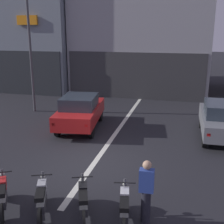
{
  "coord_description": "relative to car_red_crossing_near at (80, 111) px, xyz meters",
  "views": [
    {
      "loc": [
        3.04,
        -9.3,
        4.67
      ],
      "look_at": [
        0.16,
        2.0,
        1.4
      ],
      "focal_mm": 47.14,
      "sensor_mm": 36.0,
      "label": 1
    }
  ],
  "objects": [
    {
      "name": "car_grey_parked_kerbside",
      "position": [
        6.55,
        0.22,
        0.0
      ],
      "size": [
        1.81,
        4.12,
        1.64
      ],
      "color": "black",
      "rests_on": "ground"
    },
    {
      "name": "ground_plane",
      "position": [
        1.86,
        -3.63,
        -0.89
      ],
      "size": [
        120.0,
        120.0,
        0.0
      ],
      "primitive_type": "plane",
      "color": "#232328"
    },
    {
      "name": "lane_centre_line",
      "position": [
        1.86,
        2.37,
        -0.88
      ],
      "size": [
        0.2,
        18.0,
        0.01
      ],
      "primitive_type": "cube",
      "color": "silver",
      "rests_on": "ground"
    },
    {
      "name": "motorcycle_red_row_leftmost",
      "position": [
        0.38,
        -6.98,
        -0.43
      ],
      "size": [
        0.91,
        1.47,
        0.98
      ],
      "color": "black",
      "rests_on": "ground"
    },
    {
      "name": "street_lamp",
      "position": [
        -3.74,
        2.27,
        3.42
      ],
      "size": [
        0.36,
        0.36,
        7.11
      ],
      "color": "#47474C",
      "rests_on": "ground"
    },
    {
      "name": "motorcycle_white_row_right_mid",
      "position": [
        3.63,
        -6.74,
        -0.43
      ],
      "size": [
        0.55,
        1.65,
        0.98
      ],
      "color": "black",
      "rests_on": "ground"
    },
    {
      "name": "motorcycle_silver_row_left_mid",
      "position": [
        1.47,
        -6.87,
        -0.43
      ],
      "size": [
        0.73,
        1.58,
        0.98
      ],
      "color": "black",
      "rests_on": "ground"
    },
    {
      "name": "motorcycle_black_row_centre",
      "position": [
        2.55,
        -6.71,
        -0.43
      ],
      "size": [
        0.72,
        1.58,
        0.98
      ],
      "color": "black",
      "rests_on": "ground"
    },
    {
      "name": "person_by_motorcycles",
      "position": [
        4.13,
        -6.52,
        -0.03
      ],
      "size": [
        0.37,
        0.24,
        1.67
      ],
      "color": "#23232D",
      "rests_on": "ground"
    },
    {
      "name": "building_mid_block",
      "position": [
        1.42,
        11.03,
        5.88
      ],
      "size": [
        9.87,
        8.18,
        13.56
      ],
      "color": "#9E9EA3",
      "rests_on": "ground"
    },
    {
      "name": "car_red_crossing_near",
      "position": [
        0.0,
        0.0,
        0.0
      ],
      "size": [
        2.29,
        4.3,
        1.64
      ],
      "color": "black",
      "rests_on": "ground"
    }
  ]
}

